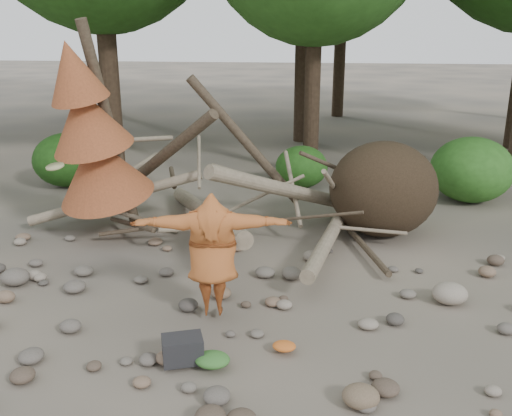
# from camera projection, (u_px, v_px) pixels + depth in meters

# --- Properties ---
(ground) EXTENTS (120.00, 120.00, 0.00)m
(ground) POSITION_uv_depth(u_px,v_px,m) (223.00, 332.00, 8.17)
(ground) COLOR #514C44
(ground) RESTS_ON ground
(deadfall_pile) EXTENTS (8.55, 5.24, 3.30)m
(deadfall_pile) POSITION_uv_depth(u_px,v_px,m) (355.00, 191.00, 11.66)
(deadfall_pile) COLOR #332619
(deadfall_pile) RESTS_ON ground
(dead_conifer) EXTENTS (2.06, 2.16, 4.35)m
(dead_conifer) POSITION_uv_depth(u_px,v_px,m) (92.00, 137.00, 11.05)
(dead_conifer) COLOR #4C3F30
(dead_conifer) RESTS_ON ground
(bush_left) EXTENTS (1.80, 1.80, 1.44)m
(bush_left) POSITION_uv_depth(u_px,v_px,m) (67.00, 160.00, 15.36)
(bush_left) COLOR #1D4913
(bush_left) RESTS_ON ground
(bush_mid) EXTENTS (1.40, 1.40, 1.12)m
(bush_mid) POSITION_uv_depth(u_px,v_px,m) (302.00, 167.00, 15.28)
(bush_mid) COLOR #275C1A
(bush_mid) RESTS_ON ground
(bush_right) EXTENTS (2.00, 2.00, 1.60)m
(bush_right) POSITION_uv_depth(u_px,v_px,m) (472.00, 170.00, 13.99)
(bush_right) COLOR #316D22
(bush_right) RESTS_ON ground
(frisbee_thrower) EXTENTS (3.48, 0.88, 2.29)m
(frisbee_thrower) POSITION_uv_depth(u_px,v_px,m) (212.00, 254.00, 8.29)
(frisbee_thrower) COLOR #AF5827
(frisbee_thrower) RESTS_ON ground
(backpack) EXTENTS (0.60, 0.49, 0.34)m
(backpack) POSITION_uv_depth(u_px,v_px,m) (183.00, 353.00, 7.33)
(backpack) COLOR black
(backpack) RESTS_ON ground
(cloth_green) EXTENTS (0.45, 0.38, 0.17)m
(cloth_green) POSITION_uv_depth(u_px,v_px,m) (212.00, 363.00, 7.27)
(cloth_green) COLOR #356C2B
(cloth_green) RESTS_ON ground
(cloth_orange) EXTENTS (0.32, 0.26, 0.11)m
(cloth_orange) POSITION_uv_depth(u_px,v_px,m) (284.00, 349.00, 7.63)
(cloth_orange) COLOR #C45E21
(cloth_orange) RESTS_ON ground
(boulder_front_right) EXTENTS (0.44, 0.39, 0.26)m
(boulder_front_right) POSITION_uv_depth(u_px,v_px,m) (361.00, 396.00, 6.55)
(boulder_front_right) COLOR brown
(boulder_front_right) RESTS_ON ground
(boulder_mid_right) EXTENTS (0.56, 0.50, 0.33)m
(boulder_mid_right) POSITION_uv_depth(u_px,v_px,m) (450.00, 293.00, 8.97)
(boulder_mid_right) COLOR gray
(boulder_mid_right) RESTS_ON ground
(boulder_mid_left) EXTENTS (0.48, 0.43, 0.29)m
(boulder_mid_left) POSITION_uv_depth(u_px,v_px,m) (15.00, 277.00, 9.61)
(boulder_mid_left) COLOR #615A52
(boulder_mid_left) RESTS_ON ground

